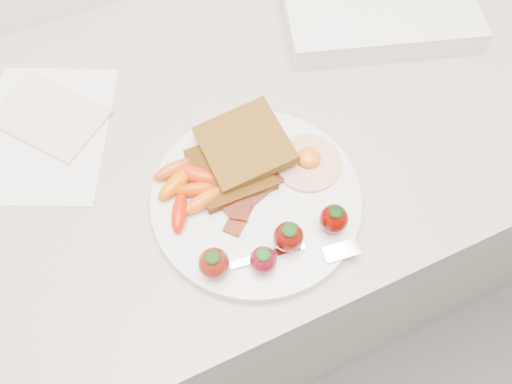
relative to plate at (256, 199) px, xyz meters
name	(u,v)px	position (x,y,z in m)	size (l,w,h in m)	color
counter	(235,243)	(0.01, 0.13, -0.46)	(2.00, 0.60, 0.90)	gray
plate	(256,199)	(0.00, 0.00, 0.00)	(0.27, 0.27, 0.02)	white
toast_lower	(230,169)	(-0.02, 0.05, 0.02)	(0.10, 0.10, 0.01)	#3F1E0C
toast_upper	(245,145)	(0.01, 0.06, 0.03)	(0.11, 0.11, 0.01)	#422106
fried_egg	(308,161)	(0.08, 0.02, 0.01)	(0.11, 0.11, 0.02)	silver
bacon_strips	(248,196)	(-0.01, 0.00, 0.01)	(0.10, 0.10, 0.01)	#4E0A0D
baby_carrots	(187,188)	(-0.08, 0.04, 0.02)	(0.09, 0.10, 0.02)	#DB6200
strawberries	(274,244)	(-0.01, -0.08, 0.03)	(0.19, 0.05, 0.04)	maroon
fork	(299,254)	(0.01, -0.09, 0.01)	(0.17, 0.06, 0.00)	silver
paper_sheet	(45,132)	(-0.22, 0.22, -0.01)	(0.17, 0.23, 0.00)	white
notepad	(50,116)	(-0.21, 0.24, 0.00)	(0.10, 0.15, 0.01)	silver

